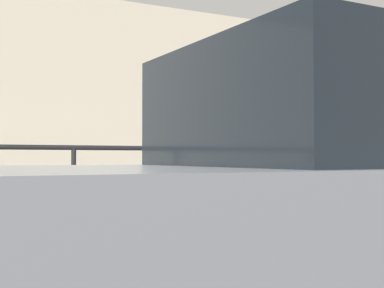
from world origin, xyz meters
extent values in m
cube|color=#9E9B93|center=(0.00, 1.58, 0.08)|extent=(36.00, 3.16, 0.15)
cylinder|color=slate|center=(-0.08, 0.25, 0.68)|extent=(0.07, 0.07, 1.06)
cylinder|color=slate|center=(-0.08, 0.25, 1.36)|extent=(0.17, 0.17, 0.31)
sphere|color=silver|center=(-0.08, 0.25, 1.55)|extent=(0.16, 0.16, 0.16)
cube|color=black|center=(-0.09, 0.16, 1.43)|extent=(0.09, 0.01, 0.07)
cube|color=yellow|center=(-0.09, 0.16, 1.31)|extent=(0.10, 0.02, 0.09)
cylinder|color=black|center=(0.47, 0.37, 0.55)|extent=(0.15, 0.15, 0.80)
cylinder|color=black|center=(0.28, 0.33, 0.55)|extent=(0.15, 0.15, 0.80)
cube|color=beige|center=(0.37, 0.35, 1.26)|extent=(0.45, 0.29, 0.60)
sphere|color=brown|center=(0.37, 0.35, 1.67)|extent=(0.22, 0.22, 0.22)
cylinder|color=beige|center=(0.62, 0.39, 1.27)|extent=(0.09, 0.09, 0.57)
cylinder|color=beige|center=(0.15, 0.16, 1.35)|extent=(0.16, 0.42, 0.51)
cube|color=slate|center=(0.56, -1.20, 0.72)|extent=(4.52, 1.85, 0.80)
cube|color=black|center=(0.61, -1.20, 1.44)|extent=(2.12, 1.62, 0.64)
cylinder|color=black|center=(0.00, 2.92, 1.29)|extent=(24.00, 0.06, 0.06)
cylinder|color=black|center=(0.00, 2.92, 0.78)|extent=(24.00, 0.05, 0.05)
cylinder|color=black|center=(0.00, 2.92, 0.72)|extent=(0.06, 0.06, 1.13)
cylinder|color=black|center=(2.40, 2.92, 0.72)|extent=(0.06, 0.06, 1.13)
cylinder|color=black|center=(4.80, 2.92, 0.72)|extent=(0.06, 0.06, 1.13)
cube|color=#ADA38E|center=(0.00, 4.98, 1.88)|extent=(32.00, 0.50, 3.77)
camera|label=1|loc=(-1.70, -3.49, 1.17)|focal=49.33mm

